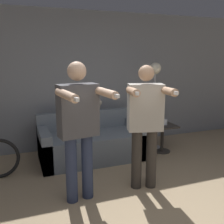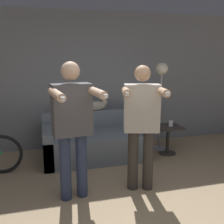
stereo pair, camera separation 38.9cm
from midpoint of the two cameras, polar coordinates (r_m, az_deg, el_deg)
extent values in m
cube|color=gray|center=(5.14, -1.85, 6.85)|extent=(10.00, 0.05, 2.60)
cube|color=slate|center=(4.62, -1.09, -7.33)|extent=(1.80, 0.88, 0.46)
cube|color=slate|center=(4.86, -2.15, -1.54)|extent=(1.80, 0.14, 0.32)
cube|color=slate|center=(4.49, -11.37, -7.24)|extent=(0.16, 0.88, 0.60)
cube|color=slate|center=(4.85, 8.38, -5.65)|extent=(0.16, 0.88, 0.60)
cylinder|color=#2D3856|center=(3.32, -6.78, -12.08)|extent=(0.14, 0.14, 0.83)
cylinder|color=#2D3856|center=(3.38, -3.31, -11.57)|extent=(0.14, 0.14, 0.83)
cube|color=#4C4C51|center=(3.12, -5.27, 0.46)|extent=(0.49, 0.29, 0.62)
sphere|color=#D8AD8C|center=(3.06, -5.44, 8.86)|extent=(0.22, 0.22, 0.22)
cylinder|color=#D8AD8C|center=(2.78, -8.08, 3.81)|extent=(0.16, 0.51, 0.10)
cube|color=white|center=(2.55, -6.58, 2.96)|extent=(0.05, 0.12, 0.04)
cylinder|color=#D8AD8C|center=(2.93, 0.30, 4.34)|extent=(0.16, 0.51, 0.10)
cube|color=white|center=(2.71, 2.42, 3.57)|extent=(0.05, 0.12, 0.04)
cylinder|color=#38332D|center=(3.58, 7.74, -10.41)|extent=(0.14, 0.14, 0.81)
cylinder|color=#38332D|center=(3.61, 10.98, -10.33)|extent=(0.14, 0.14, 0.81)
cube|color=#B7B2A8|center=(3.39, 9.77, 0.82)|extent=(0.49, 0.33, 0.61)
sphere|color=tan|center=(3.33, 10.05, 8.27)|extent=(0.20, 0.20, 0.20)
cylinder|color=tan|center=(3.07, 6.73, 4.39)|extent=(0.22, 0.51, 0.12)
cube|color=white|center=(2.83, 7.27, 3.96)|extent=(0.07, 0.13, 0.04)
cylinder|color=tan|center=(3.15, 14.50, 4.27)|extent=(0.22, 0.51, 0.12)
cube|color=white|center=(2.91, 15.67, 3.83)|extent=(0.07, 0.13, 0.04)
ellipsoid|color=#B7AD9E|center=(4.82, -1.29, 1.35)|extent=(0.39, 0.13, 0.17)
sphere|color=#B7AD9E|center=(4.85, 0.59, 2.11)|extent=(0.12, 0.12, 0.12)
ellipsoid|color=#B7AD9E|center=(4.81, -3.68, 0.57)|extent=(0.21, 0.04, 0.04)
cone|color=#B7AD9E|center=(4.82, 0.42, 2.56)|extent=(0.03, 0.03, 0.03)
cone|color=#B7AD9E|center=(4.86, 0.30, 2.64)|extent=(0.03, 0.03, 0.03)
cylinder|color=#B2B2B7|center=(5.24, 12.28, -7.82)|extent=(0.30, 0.30, 0.02)
cylinder|color=#B2B2B7|center=(5.04, 12.65, 0.02)|extent=(0.03, 0.03, 1.48)
sphere|color=white|center=(4.94, 13.09, 9.20)|extent=(0.22, 0.22, 0.22)
cylinder|color=#38332D|center=(5.06, 14.11, -8.67)|extent=(0.32, 0.32, 0.02)
cylinder|color=#38332D|center=(4.98, 14.25, -6.11)|extent=(0.06, 0.06, 0.49)
cube|color=#38332D|center=(4.90, 14.41, -3.21)|extent=(0.46, 0.46, 0.03)
cylinder|color=silver|center=(4.89, 14.94, -2.47)|extent=(0.08, 0.08, 0.10)
torus|color=black|center=(4.29, -20.49, -8.69)|extent=(0.61, 0.05, 0.61)
camera|label=1|loc=(0.19, -87.14, 0.61)|focal=42.00mm
camera|label=2|loc=(0.19, 92.86, -0.61)|focal=42.00mm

